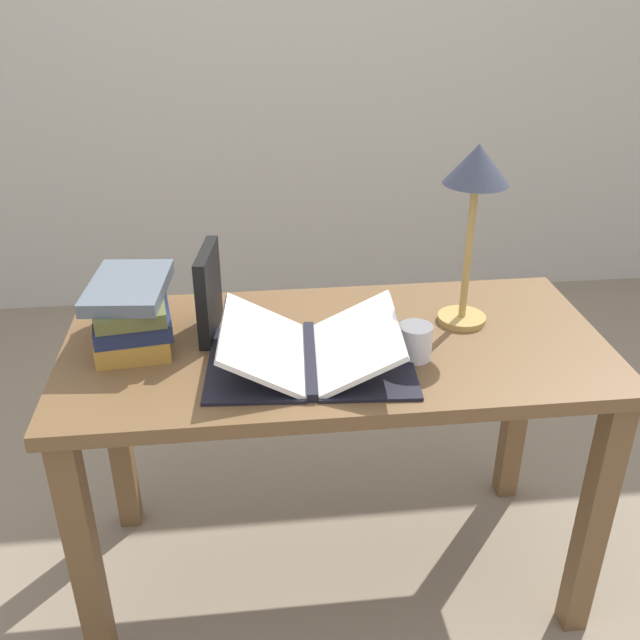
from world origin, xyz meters
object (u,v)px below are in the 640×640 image
object	(u,v)px
book_stack_tall	(132,311)
book_standing_upright	(209,292)
reading_lamp	(475,184)
coffee_mug	(414,342)
open_book	(310,351)

from	to	relation	value
book_stack_tall	book_standing_upright	world-z (taller)	book_standing_upright
reading_lamp	coffee_mug	bearing A→B (deg)	-134.83
open_book	book_standing_upright	world-z (taller)	book_standing_upright
book_stack_tall	reading_lamp	xyz separation A→B (m)	(0.80, 0.01, 0.28)
reading_lamp	coffee_mug	distance (m)	0.39
open_book	book_stack_tall	xyz separation A→B (m)	(-0.40, 0.15, 0.05)
book_standing_upright	reading_lamp	world-z (taller)	reading_lamp
open_book	reading_lamp	size ratio (longest dim) A/B	1.08
book_stack_tall	reading_lamp	size ratio (longest dim) A/B	0.63
book_stack_tall	reading_lamp	world-z (taller)	reading_lamp
book_standing_upright	coffee_mug	distance (m)	0.50
open_book	coffee_mug	distance (m)	0.24
open_book	book_standing_upright	xyz separation A→B (m)	(-0.22, 0.17, 0.08)
open_book	coffee_mug	xyz separation A→B (m)	(0.24, -0.00, 0.01)
open_book	book_stack_tall	bearing A→B (deg)	163.52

